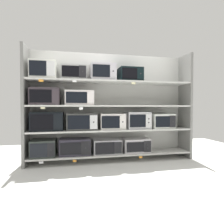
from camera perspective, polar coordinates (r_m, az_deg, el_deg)
The scene contains 31 objects.
ground at distance 2.96m, azimuth 4.12°, elevation -19.33°, with size 7.08×6.00×0.02m, color silver.
back_panel at distance 3.98m, azimuth -0.72°, elevation 1.77°, with size 3.28×0.04×2.12m, color #B2B2AD.
upright_left at distance 3.75m, azimuth -24.19°, elevation 1.66°, with size 0.05×0.46×2.12m, color slate.
upright_right at distance 4.33m, azimuth 20.78°, elevation 1.65°, with size 0.05×0.46×2.12m, color slate.
shelf_0 at distance 3.84m, azimuth 0.00°, elevation -12.15°, with size 3.08×0.46×0.03m, color beige.
microwave_0 at distance 3.76m, azimuth -19.49°, elevation -9.95°, with size 0.43×0.43×0.30m.
microwave_1 at distance 3.73m, azimuth -10.90°, elevation -9.98°, with size 0.56×0.36×0.30m.
microwave_2 at distance 3.79m, azimuth -1.56°, elevation -10.05°, with size 0.53×0.38×0.27m.
microwave_3 at distance 3.93m, azimuth 6.97°, elevation -9.64°, with size 0.52×0.39×0.27m.
price_tag_0 at distance 3.59m, azimuth -20.19°, elevation -13.83°, with size 0.08×0.00×0.04m, color white.
price_tag_1 at distance 3.55m, azimuth -10.98°, elevation -13.98°, with size 0.06×0.00×0.04m, color orange.
price_tag_2 at distance 3.77m, azimuth 8.47°, elevation -13.06°, with size 0.07×0.00×0.04m, color orange.
shelf_1 at distance 3.76m, azimuth 0.00°, elevation -5.28°, with size 3.08×0.46×0.03m, color beige.
microwave_4 at distance 3.69m, azimuth -18.51°, elevation -2.62°, with size 0.56×0.36×0.34m.
microwave_5 at distance 3.67m, azimuth -8.90°, elevation -2.79°, with size 0.56×0.40×0.31m.
microwave_6 at distance 3.74m, azimuth -0.05°, elevation -2.78°, with size 0.48×0.34×0.30m.
microwave_7 at distance 3.88m, azimuth 7.58°, elevation -2.41°, with size 0.46×0.36×0.33m.
microwave_8 at distance 4.08m, azimuth 14.36°, elevation -2.57°, with size 0.45×0.39×0.29m.
shelf_2 at distance 3.74m, azimuth 0.00°, elevation 1.78°, with size 3.08×0.46×0.03m, color beige.
microwave_9 at distance 3.69m, azimuth -19.02°, elevation 4.28°, with size 0.50×0.43×0.30m.
microwave_10 at distance 3.66m, azimuth -9.62°, elevation 4.11°, with size 0.52×0.39×0.27m.
price_tag_3 at distance 3.46m, azimuth -19.74°, elevation 1.13°, with size 0.07×0.00×0.03m, color beige.
price_tag_4 at distance 3.43m, azimuth -9.13°, elevation 1.06°, with size 0.07×0.00×0.05m, color white.
shelf_3 at distance 3.77m, azimuth 0.00°, elevation 8.84°, with size 3.08×0.46×0.03m, color beige.
microwave_11 at distance 3.75m, azimuth -19.57°, elevation 11.50°, with size 0.44×0.40×0.32m.
microwave_12 at distance 3.71m, azimuth -11.23°, elevation 11.22°, with size 0.45×0.37×0.26m.
microwave_13 at distance 3.76m, azimuth -2.73°, elevation 11.54°, with size 0.46×0.38×0.32m.
microwave_14 at distance 3.87m, azimuth 5.35°, elevation 10.83°, with size 0.44×0.38×0.26m.
price_tag_5 at distance 3.49m, azimuth -20.21°, elevation 8.69°, with size 0.08×0.00×0.04m, color orange.
price_tag_6 at distance 3.46m, azimuth -11.01°, elevation 8.89°, with size 0.08×0.00×0.03m, color white.
price_tag_7 at distance 3.63m, azimuth 6.37°, elevation 8.48°, with size 0.07×0.00×0.04m, color beige.
Camera 1 is at (-0.75, -3.66, 1.04)m, focal length 30.98 mm.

